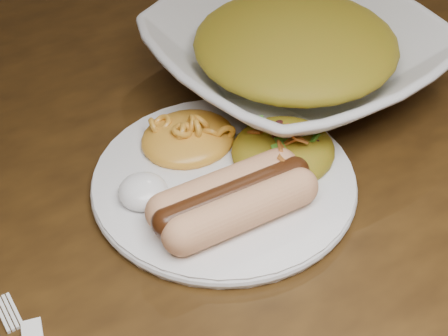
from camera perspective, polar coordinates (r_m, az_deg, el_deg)
table at (r=0.68m, az=-7.64°, el=-8.57°), size 1.60×0.90×0.75m
plate at (r=0.62m, az=0.00°, el=-1.11°), size 0.29×0.29×0.01m
hotdog at (r=0.57m, az=0.78°, el=-2.54°), size 0.12×0.07×0.03m
mac_and_cheese at (r=0.64m, az=-3.03°, el=3.39°), size 0.11×0.11×0.04m
sour_cream at (r=0.59m, az=-6.79°, el=-1.60°), size 0.05×0.05×0.03m
taco_salad at (r=0.63m, az=4.99°, el=2.13°), size 0.10×0.09×0.04m
serving_bowl at (r=0.73m, az=5.89°, el=9.12°), size 0.31×0.31×0.07m
bowl_filling at (r=0.73m, az=5.97°, el=10.08°), size 0.25×0.25×0.05m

